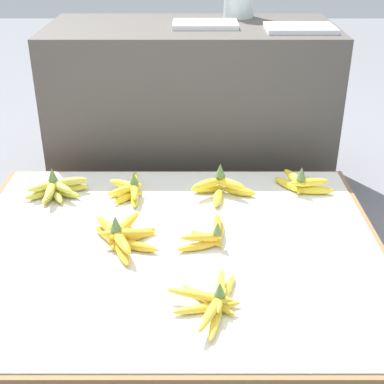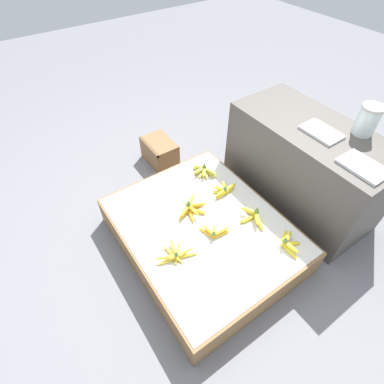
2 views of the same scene
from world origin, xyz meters
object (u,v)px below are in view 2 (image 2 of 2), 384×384
Objects in this scene: banana_bunch_middle_midright at (214,232)px; foam_tray_white at (321,132)px; banana_bunch_front_midright at (176,255)px; banana_bunch_middle_midleft at (191,208)px; wooden_crate at (160,152)px; glass_jar at (368,120)px; banana_bunch_back_midleft at (224,190)px; banana_bunch_back_midright at (253,216)px; banana_bunch_back_left at (204,171)px; banana_bunch_back_right at (288,243)px.

foam_tray_white is (0.00, 0.83, 0.44)m from banana_bunch_middle_midright.
banana_bunch_front_midright is 0.99× the size of foam_tray_white.
banana_bunch_middle_midleft is at bearing -106.61° from foam_tray_white.
glass_jar is (1.22, 0.84, 0.67)m from wooden_crate.
banana_bunch_middle_midleft is 0.25m from banana_bunch_middle_midright.
wooden_crate is 1.60× the size of banana_bunch_back_midleft.
banana_bunch_back_midright reaches higher than wooden_crate.
banana_bunch_middle_midright is (-0.00, 0.29, 0.00)m from banana_bunch_front_midright.
banana_bunch_middle_midright is (1.07, -0.21, 0.15)m from wooden_crate.
foam_tray_white is (-0.04, 0.55, 0.43)m from banana_bunch_back_midright.
banana_bunch_back_midright reaches higher than banana_bunch_back_midleft.
banana_bunch_back_left reaches higher than banana_bunch_front_midright.
banana_bunch_middle_midright is 0.81× the size of banana_bunch_back_left.
banana_bunch_back_left reaches higher than banana_bunch_back_midleft.
banana_bunch_front_midright is 0.38m from banana_bunch_middle_midleft.
banana_bunch_back_midright is (1.12, 0.08, 0.15)m from wooden_crate.
wooden_crate is at bearing 165.21° from banana_bunch_middle_midleft.
banana_bunch_middle_midleft is at bearing -149.93° from banana_bunch_back_right.
banana_bunch_back_left is (0.57, 0.07, 0.15)m from wooden_crate.
banana_bunch_back_left is (-0.25, 0.29, -0.00)m from banana_bunch_middle_midleft.
banana_bunch_middle_midright is 0.87× the size of glass_jar.
banana_bunch_back_left and banana_bunch_back_right have the same top height.
foam_tray_white is at bearing 122.35° from banana_bunch_back_right.
banana_bunch_middle_midright is 0.58m from banana_bunch_back_left.
banana_bunch_middle_midright is 0.29m from banana_bunch_back_midright.
banana_bunch_middle_midleft reaches higher than wooden_crate.
banana_bunch_middle_midright is at bearing -98.98° from banana_bunch_back_midright.
banana_bunch_back_right reaches higher than banana_bunch_front_midright.
wooden_crate is at bearing -149.65° from foam_tray_white.
glass_jar reaches higher than foam_tray_white.
banana_bunch_back_midright is 0.93m from glass_jar.
glass_jar is (0.10, 0.76, 0.52)m from banana_bunch_back_midright.
banana_bunch_middle_midright is at bearing -135.34° from banana_bunch_back_right.
banana_bunch_middle_midright is at bearing -47.62° from banana_bunch_back_midleft.
wooden_crate is 1.29× the size of foam_tray_white.
banana_bunch_back_midleft reaches higher than banana_bunch_front_midright.
glass_jar reaches higher than banana_bunch_middle_midleft.
banana_bunch_front_midright is 1.21m from foam_tray_white.
banana_bunch_back_left is at bearing -179.04° from banana_bunch_back_midright.
banana_bunch_back_right is at bearing 4.78° from wooden_crate.
banana_bunch_middle_midright is at bearing -28.99° from banana_bunch_back_left.
banana_bunch_back_right is (0.33, 0.61, 0.01)m from banana_bunch_front_midright.
banana_bunch_front_midright is 1.29× the size of glass_jar.
banana_bunch_middle_midright is 0.75× the size of banana_bunch_back_midright.
banana_bunch_back_midleft is 0.75m from foam_tray_white.
banana_bunch_middle_midright is 0.84× the size of banana_bunch_back_right.
banana_bunch_middle_midleft is 1.07× the size of banana_bunch_back_midright.
banana_bunch_back_midleft is at bearing 114.18° from banana_bunch_front_midright.
banana_bunch_middle_midleft is 0.67m from banana_bunch_back_right.
banana_bunch_back_right is at bearing 44.66° from banana_bunch_middle_midright.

